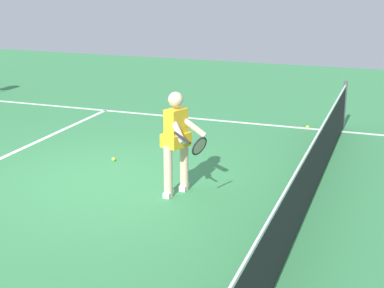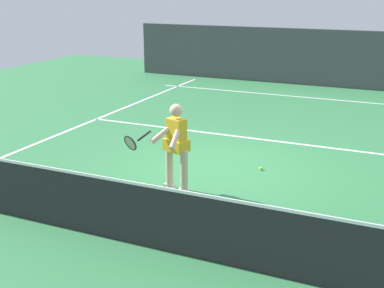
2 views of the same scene
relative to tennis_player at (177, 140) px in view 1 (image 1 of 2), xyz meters
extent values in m
plane|color=#38844C|center=(-0.17, -1.33, -0.85)|extent=(25.35, 25.35, 0.00)
cube|color=white|center=(-4.41, -1.33, -0.84)|extent=(0.10, 17.50, 0.01)
cylinder|color=#4C4C51|center=(-4.71, 1.92, -0.34)|extent=(0.08, 0.08, 1.01)
cube|color=#232326|center=(-0.17, 1.92, -0.40)|extent=(9.00, 0.02, 0.89)
cube|color=white|center=(-0.17, 1.92, 0.06)|extent=(9.00, 0.02, 0.04)
cylinder|color=beige|center=(-0.19, 0.04, -0.46)|extent=(0.13, 0.13, 0.78)
cylinder|color=beige|center=(0.15, -0.09, -0.46)|extent=(0.13, 0.13, 0.78)
cube|color=white|center=(-0.19, 0.04, -0.81)|extent=(0.20, 0.10, 0.08)
cube|color=white|center=(0.15, -0.09, -0.81)|extent=(0.20, 0.10, 0.08)
cube|color=gold|center=(-0.02, -0.02, 0.19)|extent=(0.37, 0.30, 0.52)
cube|color=gold|center=(-0.02, -0.02, -0.01)|extent=(0.47, 0.40, 0.20)
sphere|color=beige|center=(-0.02, -0.02, 0.59)|extent=(0.22, 0.22, 0.22)
cylinder|color=beige|center=(-0.11, 0.17, 0.21)|extent=(0.13, 0.48, 0.37)
cylinder|color=beige|center=(0.17, 0.06, 0.21)|extent=(0.40, 0.40, 0.37)
cylinder|color=black|center=(0.44, 0.25, 0.17)|extent=(0.13, 0.29, 0.14)
torus|color=black|center=(0.55, 0.54, 0.11)|extent=(0.31, 0.21, 0.28)
cylinder|color=beige|center=(0.55, 0.54, 0.11)|extent=(0.26, 0.17, 0.23)
sphere|color=#D1E533|center=(-4.42, 1.23, -0.81)|extent=(0.07, 0.07, 0.07)
sphere|color=#D1E533|center=(-1.06, -1.62, -0.81)|extent=(0.07, 0.07, 0.07)
camera|label=1|loc=(7.55, 2.98, 2.38)|focal=54.21mm
camera|label=2|loc=(-3.59, 7.33, 2.59)|focal=47.36mm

